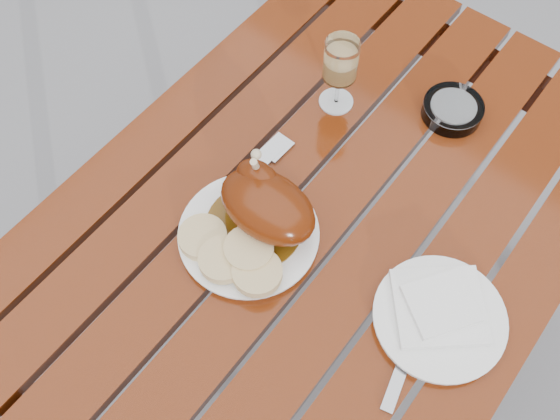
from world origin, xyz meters
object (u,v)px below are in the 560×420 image
object	(u,v)px
table	(312,293)
wine_glass	(339,75)
dinner_plate	(249,235)
ashtray	(452,110)
side_plate	(439,318)

from	to	relation	value
table	wine_glass	bearing A→B (deg)	119.66
dinner_plate	ashtray	xyz separation A→B (m)	(0.14, 0.44, 0.01)
side_plate	table	bearing A→B (deg)	170.34
wine_glass	side_plate	xyz separation A→B (m)	(0.38, -0.26, -0.07)
side_plate	ashtray	world-z (taller)	ashtray
table	dinner_plate	world-z (taller)	dinner_plate
dinner_plate	wine_glass	bearing A→B (deg)	99.10
wine_glass	table	bearing A→B (deg)	-60.34
side_plate	dinner_plate	bearing A→B (deg)	-168.12
table	ashtray	size ratio (longest dim) A/B	10.52
table	wine_glass	xyz separation A→B (m)	(-0.12, 0.21, 0.45)
table	wine_glass	distance (m)	0.52
wine_glass	side_plate	world-z (taller)	wine_glass
table	ashtray	distance (m)	0.51
table	dinner_plate	size ratio (longest dim) A/B	5.03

